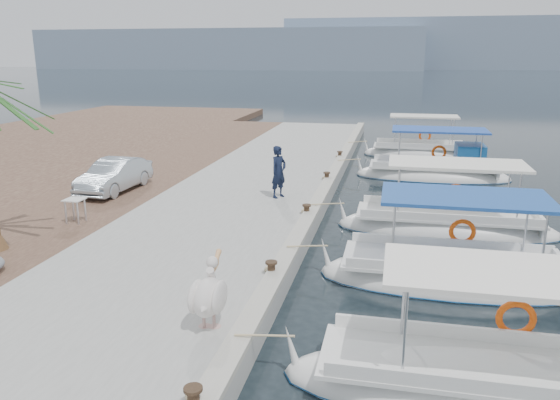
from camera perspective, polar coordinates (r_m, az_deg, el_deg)
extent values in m
plane|color=black|center=(16.03, 3.13, -4.80)|extent=(400.00, 400.00, 0.00)
cube|color=gray|center=(21.24, -2.75, 0.89)|extent=(6.00, 40.00, 0.50)
cube|color=#A9A696|center=(20.64, 4.73, 1.33)|extent=(0.44, 40.00, 0.12)
cube|color=#50362A|center=(23.00, -14.89, 1.49)|extent=(4.00, 40.00, 0.50)
cube|color=gray|center=(214.17, -5.04, 15.37)|extent=(140.00, 40.00, 14.00)
cube|color=gray|center=(228.07, 22.34, 14.83)|extent=(160.00, 40.00, 18.00)
ellipsoid|color=white|center=(10.06, 22.14, -18.53)|extent=(7.19, 2.01, 1.30)
ellipsoid|color=#144E8F|center=(10.07, 22.13, -18.62)|extent=(7.22, 2.05, 0.22)
cube|color=white|center=(9.80, 22.43, -16.07)|extent=(5.89, 1.73, 0.08)
cube|color=white|center=(9.13, 24.57, -7.16)|extent=(4.31, 1.85, 0.08)
cylinder|color=silver|center=(8.57, 12.88, -13.79)|extent=(0.05, 0.05, 1.60)
torus|color=#FF550D|center=(10.48, 23.43, -11.30)|extent=(0.68, 0.12, 0.68)
ellipsoid|color=white|center=(14.10, 17.43, -8.13)|extent=(6.40, 2.30, 1.30)
ellipsoid|color=#144E8F|center=(14.11, 17.42, -8.20)|extent=(6.43, 2.34, 0.22)
cube|color=white|center=(13.92, 17.59, -6.23)|extent=(5.25, 1.97, 0.08)
cube|color=#1F4D9F|center=(13.45, 18.81, 0.28)|extent=(3.84, 2.11, 0.08)
cylinder|color=silver|center=(12.75, 11.76, -3.95)|extent=(0.05, 0.05, 1.60)
torus|color=#FF550D|center=(14.83, 18.51, -3.15)|extent=(0.68, 0.12, 0.68)
ellipsoid|color=white|center=(17.99, 16.94, -3.04)|extent=(6.79, 2.14, 1.30)
ellipsoid|color=#144E8F|center=(18.00, 16.93, -3.11)|extent=(6.82, 2.18, 0.22)
cube|color=white|center=(17.85, 17.06, -1.52)|extent=(5.57, 1.84, 0.08)
cube|color=white|center=(17.49, 18.02, 3.61)|extent=(4.07, 1.97, 0.08)
cylinder|color=silver|center=(16.79, 12.29, 0.61)|extent=(0.05, 0.05, 1.60)
torus|color=#FF550D|center=(18.74, 17.84, 0.62)|extent=(0.68, 0.12, 0.68)
ellipsoid|color=white|center=(25.58, 15.61, 2.32)|extent=(6.79, 2.27, 1.30)
ellipsoid|color=#144E8F|center=(25.59, 15.60, 2.28)|extent=(6.82, 2.32, 0.22)
cube|color=white|center=(25.48, 15.68, 3.42)|extent=(5.57, 1.96, 0.08)
cube|color=#2047A4|center=(25.23, 16.33, 7.05)|extent=(4.07, 2.09, 0.08)
cylinder|color=silver|center=(24.45, 12.34, 5.07)|extent=(0.05, 0.05, 1.60)
torus|color=#FF550D|center=(26.49, 16.27, 4.79)|extent=(0.68, 0.12, 0.68)
cube|color=#144E8F|center=(25.53, 19.20, 4.42)|extent=(1.20, 1.59, 1.00)
ellipsoid|color=white|center=(30.92, 14.29, 4.53)|extent=(5.96, 1.97, 1.30)
ellipsoid|color=#144E8F|center=(30.92, 14.29, 4.50)|extent=(5.99, 2.01, 0.22)
cube|color=white|center=(30.84, 14.35, 5.45)|extent=(4.88, 1.69, 0.08)
cube|color=silver|center=(30.63, 14.83, 8.46)|extent=(3.57, 1.81, 0.08)
cylinder|color=silver|center=(29.96, 11.92, 6.87)|extent=(0.05, 0.05, 1.60)
torus|color=#FF550D|center=(31.71, 14.90, 6.49)|extent=(0.68, 0.12, 0.68)
cylinder|color=black|center=(8.41, -9.03, -19.77)|extent=(0.18, 0.18, 0.30)
cylinder|color=black|center=(8.33, -9.08, -18.92)|extent=(0.28, 0.28, 0.05)
cylinder|color=black|center=(12.64, -0.91, -7.18)|extent=(0.18, 0.18, 0.30)
cylinder|color=black|center=(12.59, -0.91, -6.55)|extent=(0.28, 0.28, 0.05)
cylinder|color=black|center=(17.29, 2.80, -1.04)|extent=(0.18, 0.18, 0.30)
cylinder|color=black|center=(17.25, 2.81, -0.56)|extent=(0.28, 0.28, 0.05)
cylinder|color=black|center=(22.09, 4.91, 2.47)|extent=(0.18, 0.18, 0.30)
cylinder|color=black|center=(22.06, 4.92, 2.85)|extent=(0.28, 0.28, 0.05)
cylinder|color=black|center=(26.96, 6.26, 4.72)|extent=(0.18, 0.18, 0.30)
cylinder|color=black|center=(26.94, 6.27, 5.03)|extent=(0.28, 0.28, 0.05)
cylinder|color=tan|center=(10.44, -7.96, -12.12)|extent=(0.06, 0.06, 0.38)
cylinder|color=tan|center=(10.40, -6.91, -12.18)|extent=(0.06, 0.06, 0.38)
ellipsoid|color=silver|center=(10.23, -7.52, -10.05)|extent=(0.65, 0.96, 0.71)
cylinder|color=silver|center=(10.40, -7.20, -7.80)|extent=(0.19, 0.34, 0.38)
sphere|color=silver|center=(10.42, -7.12, -6.47)|extent=(0.23, 0.23, 0.23)
cone|color=#EAA566|center=(10.78, -6.72, -6.33)|extent=(0.20, 0.70, 0.28)
imported|color=black|center=(19.18, -0.14, 2.95)|extent=(0.72, 0.80, 1.83)
imported|color=#A2AFBA|center=(21.04, -16.92, 2.48)|extent=(1.43, 3.67, 1.19)
cylinder|color=silver|center=(17.48, -21.49, -1.23)|extent=(0.06, 0.06, 0.70)
cylinder|color=silver|center=(17.26, -20.38, -1.32)|extent=(0.06, 0.06, 0.70)
cylinder|color=silver|center=(17.80, -20.80, -0.88)|extent=(0.06, 0.06, 0.70)
cylinder|color=silver|center=(17.59, -19.70, -0.97)|extent=(0.06, 0.06, 0.70)
cube|color=white|center=(17.44, -20.70, 0.05)|extent=(0.55, 0.55, 0.03)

